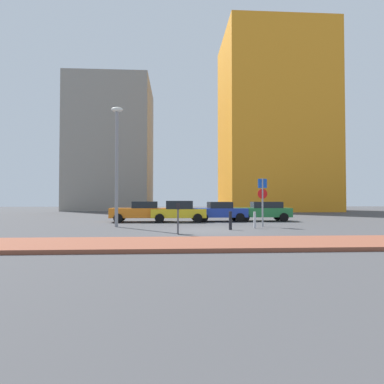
{
  "coord_description": "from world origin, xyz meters",
  "views": [
    {
      "loc": [
        -1.79,
        -16.38,
        1.59
      ],
      "look_at": [
        -0.64,
        3.65,
        2.11
      ],
      "focal_mm": 29.27,
      "sensor_mm": 36.0,
      "label": 1
    }
  ],
  "objects": [
    {
      "name": "parked_car_blue",
      "position": [
        1.61,
        6.95,
        0.75
      ],
      "size": [
        4.04,
        2.22,
        1.46
      ],
      "color": "#1E389E",
      "rests_on": "ground"
    },
    {
      "name": "parked_car_green",
      "position": [
        4.96,
        7.07,
        0.77
      ],
      "size": [
        4.28,
        2.13,
        1.46
      ],
      "color": "#237238",
      "rests_on": "ground"
    },
    {
      "name": "traffic_bollard_near",
      "position": [
        2.76,
        1.1,
        0.47
      ],
      "size": [
        0.14,
        0.14,
        0.94
      ],
      "primitive_type": "cylinder",
      "color": "#B7B7BC",
      "rests_on": "ground"
    },
    {
      "name": "building_under_construction",
      "position": [
        -11.73,
        34.55,
        10.09
      ],
      "size": [
        12.2,
        12.84,
        20.19
      ],
      "primitive_type": "cube",
      "color": "gray",
      "rests_on": "ground"
    },
    {
      "name": "ground_plane",
      "position": [
        0.0,
        0.0,
        0.0
      ],
      "size": [
        120.0,
        120.0,
        0.0
      ],
      "primitive_type": "plane",
      "color": "#424244"
    },
    {
      "name": "traffic_bollard_mid",
      "position": [
        1.22,
        0.21,
        0.49
      ],
      "size": [
        0.17,
        0.17,
        0.99
      ],
      "primitive_type": "cylinder",
      "color": "black",
      "rests_on": "ground"
    },
    {
      "name": "sidewalk_brick",
      "position": [
        0.0,
        -5.46,
        0.07
      ],
      "size": [
        40.0,
        3.12,
        0.14
      ],
      "primitive_type": "cube",
      "color": "brown",
      "rests_on": "ground"
    },
    {
      "name": "building_colorful_midrise",
      "position": [
        13.09,
        29.57,
        13.1
      ],
      "size": [
        14.99,
        12.98,
        26.21
      ],
      "primitive_type": "cube",
      "color": "orange",
      "rests_on": "ground"
    },
    {
      "name": "street_lamp",
      "position": [
        -5.2,
        2.4,
        4.2
      ],
      "size": [
        0.7,
        0.36,
        7.15
      ],
      "color": "gray",
      "rests_on": "ground"
    },
    {
      "name": "parking_meter",
      "position": [
        -1.61,
        -1.85,
        0.93
      ],
      "size": [
        0.18,
        0.14,
        1.44
      ],
      "color": "#4C4C51",
      "rests_on": "ground"
    },
    {
      "name": "parked_car_orange",
      "position": [
        -4.22,
        6.65,
        0.77
      ],
      "size": [
        4.27,
        2.2,
        1.49
      ],
      "color": "orange",
      "rests_on": "ground"
    },
    {
      "name": "parked_car_yellow",
      "position": [
        -1.47,
        6.4,
        0.78
      ],
      "size": [
        3.96,
        2.04,
        1.54
      ],
      "color": "gold",
      "rests_on": "ground"
    },
    {
      "name": "parking_sign_post",
      "position": [
        3.49,
        2.04,
        1.82
      ],
      "size": [
        0.6,
        0.1,
        2.89
      ],
      "color": "gray",
      "rests_on": "ground"
    }
  ]
}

